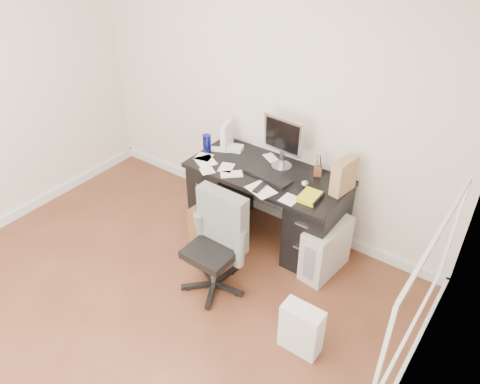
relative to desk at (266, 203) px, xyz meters
The scene contains 18 objects.
ground 1.73m from the desk, 100.29° to the right, with size 4.00×4.00×0.00m, color #4B2618.
room_shell 2.07m from the desk, 99.37° to the right, with size 4.02×4.02×2.71m.
desk is the anchor object (origin of this frame).
loose_papers 0.41m from the desk, 165.47° to the right, with size 1.10×0.60×0.00m, color white, non-canonical shape.
lcd_monitor 0.63m from the desk, 68.49° to the left, with size 0.40×0.23×0.51m, color #AAABAF, non-canonical shape.
keyboard 0.37m from the desk, 56.84° to the right, with size 0.46×0.16×0.03m, color black.
computer_mouse 0.55m from the desk, ahead, with size 0.07×0.07×0.07m, color #AAABAF.
travel_mug 0.82m from the desk, behind, with size 0.08×0.08×0.18m, color #151890.
white_binder 0.78m from the desk, 164.98° to the left, with size 0.11×0.24×0.27m, color silver.
magazine_file 0.86m from the desk, ahead, with size 0.13×0.27×0.31m, color #906745.
pen_cup 0.64m from the desk, 29.02° to the left, with size 0.09×0.09×0.21m, color brown, non-canonical shape.
yellow_book 0.66m from the desk, 15.68° to the right, with size 0.17×0.21×0.04m, color yellow.
paper_remote 0.47m from the desk, 68.08° to the right, with size 0.25×0.20×0.02m, color white, non-canonical shape.
office_chair 0.86m from the desk, 88.47° to the right, with size 0.52×0.52×0.93m, color #595B59, non-canonical shape.
pc_tower 0.73m from the desk, ahead, with size 0.23×0.51×0.51m, color #ADA79C.
shopping_bag 1.38m from the desk, 45.62° to the right, with size 0.31×0.22×0.42m, color silver.
wicker_basket 0.53m from the desk, 132.24° to the right, with size 0.40×0.40×0.40m, color #4F3317.
desk_printer 0.65m from the desk, ahead, with size 0.32×0.26×0.19m, color slate.
Camera 1 is at (2.23, -1.46, 3.03)m, focal length 35.00 mm.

